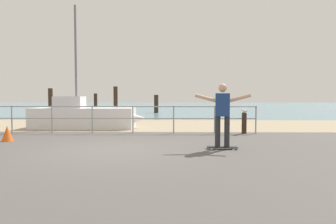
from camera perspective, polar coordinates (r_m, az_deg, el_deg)
name	(u,v)px	position (r m, az deg, el deg)	size (l,w,h in m)	color
ground_plane	(101,158)	(7.27, -12.20, -8.31)	(24.00, 10.00, 0.04)	#514C49
beach_strip	(140,125)	(15.09, -5.16, -2.44)	(24.00, 6.00, 0.04)	tan
sea_surface	(162,106)	(42.99, -1.05, 1.05)	(72.00, 50.00, 0.04)	slate
railing_fence	(92,115)	(11.96, -13.77, -0.57)	(12.28, 0.05, 1.05)	gray
sailboat	(87,117)	(13.92, -14.67, -0.81)	(4.96, 1.43, 5.31)	silver
skateboard	(222,147)	(8.29, 9.94, -6.42)	(0.81, 0.27, 0.08)	black
skateboarder	(222,111)	(8.19, 9.99, 0.15)	(1.45, 0.23, 1.65)	#26262B
bollard_short	(244,124)	(11.86, 13.84, -2.07)	(0.18, 0.18, 0.78)	#332319
seagull	(244,111)	(11.85, 13.83, 0.19)	(0.18, 0.49, 0.18)	white
groyne_post_0	(51,102)	(23.02, -20.80, 1.67)	(0.31, 0.31, 1.95)	#332319
groyne_post_1	(96,104)	(25.20, -13.18, 1.50)	(0.27, 0.27, 1.63)	#332319
groyne_post_2	(116,102)	(20.72, -9.62, 1.83)	(0.27, 0.27, 2.05)	#332319
groyne_post_3	(156,104)	(25.82, -2.18, 1.49)	(0.36, 0.36, 1.52)	#332319
traffic_cone	(7,134)	(10.77, -27.47, -3.58)	(0.36, 0.36, 0.50)	#E55919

